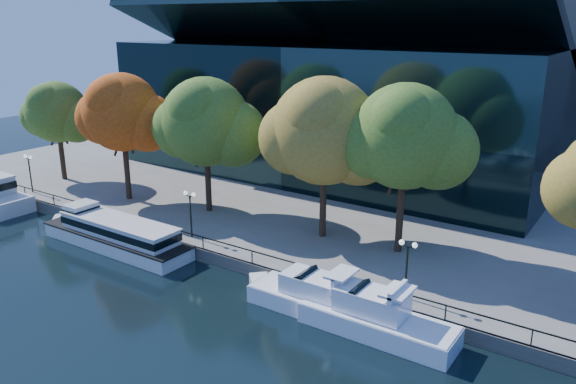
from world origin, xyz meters
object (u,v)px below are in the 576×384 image
Objects in this scene: tour_boat at (113,232)px; cruiser_far at (371,316)px; tree_4 at (406,139)px; tree_0 at (57,113)px; lamp_1 at (190,204)px; cruiser_near at (318,298)px; lamp_0 at (29,165)px; tree_1 at (123,114)px; tree_3 at (326,134)px; tree_2 at (207,124)px; lamp_2 at (407,256)px.

tour_boat is 1.50× the size of cruiser_far.
tour_boat is 1.24× the size of tree_4.
tree_4 reaches higher than tree_0.
lamp_1 is at bearing -156.01° from tree_4.
lamp_0 is (-37.83, 3.39, 2.93)m from cruiser_near.
cruiser_near is 0.91× the size of tree_1.
lamp_0 is (-32.46, -6.42, -5.91)m from tree_3.
cruiser_far is at bearing -47.00° from tree_3.
tree_1 is 22.02m from tree_3.
tree_2 is 19.18m from tree_4.
cruiser_near is at bearing -144.12° from lamp_2.
tree_2 reaches higher than lamp_2.
cruiser_near is at bearing 176.59° from cruiser_far.
tree_0 is at bearing 167.87° from cruiser_near.
tree_4 is 40.18m from lamp_0.
tree_4 reaches higher than tour_boat.
tree_2 is 3.17× the size of lamp_2.
lamp_1 is at bearing 0.00° from lamp_0.
tree_2 is at bearing 156.18° from cruiser_far.
tree_3 is at bearing 5.71° from tree_1.
tree_2 is (9.39, 1.81, -0.29)m from tree_1.
tree_4 is at bearing 115.99° from lamp_2.
tree_1 is 32.75m from lamp_2.
lamp_2 reaches higher than cruiser_far.
tree_0 reaches higher than lamp_2.
tree_1 is at bearing -169.10° from tree_2.
cruiser_near is 13.87m from tree_4.
lamp_1 is at bearing 166.91° from cruiser_near.
tree_2 is (2.55, 9.56, 8.12)m from tour_boat.
tree_1 reaches higher than tree_0.
cruiser_far is 42.07m from lamp_0.
tree_2 is (-21.88, 9.66, 8.31)m from cruiser_far.
tree_2 reaches higher than tree_0.
lamp_1 reaches higher than cruiser_near.
tree_3 reaches higher than tree_0.
tree_3 reaches higher than tree_4.
tree_0 is (-43.42, 8.71, 7.48)m from cruiser_far.
tree_0 is 0.84× the size of tree_4.
lamp_1 is at bearing -145.10° from tree_3.
tree_3 is at bearing 133.00° from cruiser_far.
tour_boat is at bearing -11.46° from lamp_0.
tree_2 reaches higher than cruiser_far.
tree_0 is at bearing 168.44° from lamp_1.
tree_4 is 3.30× the size of lamp_1.
cruiser_near is 2.89× the size of lamp_0.
tree_1 is 3.17× the size of lamp_2.
tour_boat is 1.29× the size of tree_2.
lamp_1 is (-15.82, -7.04, -6.13)m from tree_4.
tour_boat is at bearing -48.58° from tree_1.
cruiser_far is 2.73× the size of lamp_1.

